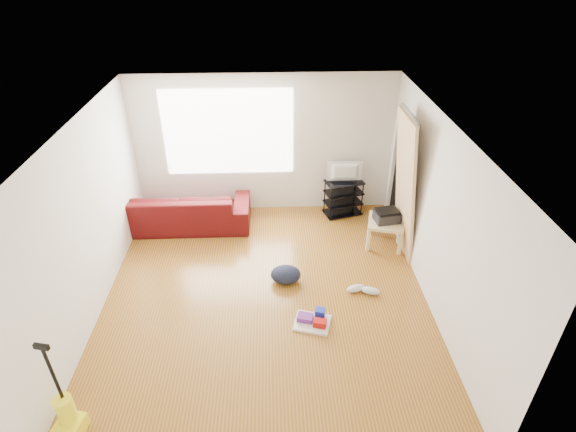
{
  "coord_description": "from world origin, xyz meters",
  "views": [
    {
      "loc": [
        0.11,
        -4.78,
        4.34
      ],
      "look_at": [
        0.34,
        0.6,
        0.98
      ],
      "focal_mm": 28.0,
      "sensor_mm": 36.0,
      "label": 1
    }
  ],
  "objects_px": {
    "backpack": "(286,281)",
    "tv_stand": "(343,197)",
    "sofa": "(187,225)",
    "bucket": "(220,232)",
    "vacuum": "(67,417)",
    "cleaning_tray": "(313,320)",
    "side_table": "(386,224)"
  },
  "relations": [
    {
      "from": "sofa",
      "to": "cleaning_tray",
      "type": "xyz_separation_m",
      "value": [
        2.03,
        -2.47,
        0.05
      ]
    },
    {
      "from": "tv_stand",
      "to": "cleaning_tray",
      "type": "height_order",
      "value": "tv_stand"
    },
    {
      "from": "backpack",
      "to": "cleaning_tray",
      "type": "bearing_deg",
      "value": -66.71
    },
    {
      "from": "vacuum",
      "to": "backpack",
      "type": "bearing_deg",
      "value": 56.55
    },
    {
      "from": "backpack",
      "to": "vacuum",
      "type": "relative_size",
      "value": 0.36
    },
    {
      "from": "side_table",
      "to": "bucket",
      "type": "distance_m",
      "value": 2.81
    },
    {
      "from": "bucket",
      "to": "vacuum",
      "type": "distance_m",
      "value": 3.83
    },
    {
      "from": "bucket",
      "to": "cleaning_tray",
      "type": "distance_m",
      "value": 2.63
    },
    {
      "from": "bucket",
      "to": "cleaning_tray",
      "type": "height_order",
      "value": "cleaning_tray"
    },
    {
      "from": "backpack",
      "to": "tv_stand",
      "type": "bearing_deg",
      "value": 61.84
    },
    {
      "from": "bucket",
      "to": "tv_stand",
      "type": "bearing_deg",
      "value": 13.43
    },
    {
      "from": "side_table",
      "to": "vacuum",
      "type": "height_order",
      "value": "vacuum"
    },
    {
      "from": "sofa",
      "to": "vacuum",
      "type": "xyz_separation_m",
      "value": [
        -0.6,
        -3.88,
        0.23
      ]
    },
    {
      "from": "sofa",
      "to": "bucket",
      "type": "distance_m",
      "value": 0.66
    },
    {
      "from": "cleaning_tray",
      "to": "backpack",
      "type": "relative_size",
      "value": 1.22
    },
    {
      "from": "bucket",
      "to": "backpack",
      "type": "height_order",
      "value": "bucket"
    },
    {
      "from": "tv_stand",
      "to": "side_table",
      "type": "relative_size",
      "value": 1.1
    },
    {
      "from": "vacuum",
      "to": "tv_stand",
      "type": "bearing_deg",
      "value": 62.34
    },
    {
      "from": "sofa",
      "to": "cleaning_tray",
      "type": "bearing_deg",
      "value": 129.36
    },
    {
      "from": "tv_stand",
      "to": "side_table",
      "type": "distance_m",
      "value": 1.12
    },
    {
      "from": "sofa",
      "to": "tv_stand",
      "type": "relative_size",
      "value": 3.07
    },
    {
      "from": "sofa",
      "to": "side_table",
      "type": "relative_size",
      "value": 3.37
    },
    {
      "from": "tv_stand",
      "to": "cleaning_tray",
      "type": "distance_m",
      "value": 2.86
    },
    {
      "from": "sofa",
      "to": "bucket",
      "type": "height_order",
      "value": "sofa"
    },
    {
      "from": "vacuum",
      "to": "bucket",
      "type": "bearing_deg",
      "value": 83.29
    },
    {
      "from": "sofa",
      "to": "side_table",
      "type": "height_order",
      "value": "side_table"
    },
    {
      "from": "sofa",
      "to": "tv_stand",
      "type": "bearing_deg",
      "value": -174.51
    },
    {
      "from": "sofa",
      "to": "side_table",
      "type": "bearing_deg",
      "value": 168.03
    },
    {
      "from": "cleaning_tray",
      "to": "vacuum",
      "type": "height_order",
      "value": "vacuum"
    },
    {
      "from": "tv_stand",
      "to": "bucket",
      "type": "distance_m",
      "value": 2.28
    },
    {
      "from": "side_table",
      "to": "cleaning_tray",
      "type": "xyz_separation_m",
      "value": [
        -1.33,
        -1.76,
        -0.33
      ]
    },
    {
      "from": "tv_stand",
      "to": "side_table",
      "type": "height_order",
      "value": "tv_stand"
    }
  ]
}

